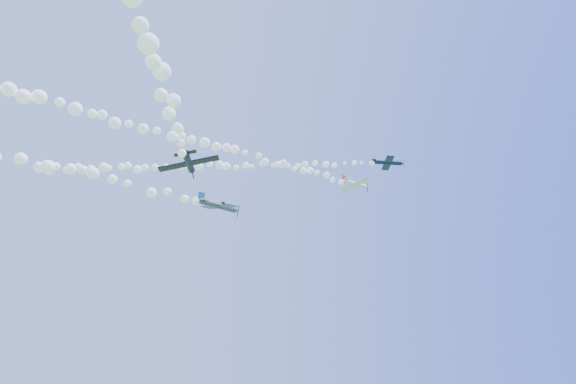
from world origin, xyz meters
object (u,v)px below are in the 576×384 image
object	(u,v)px
plane_navy	(388,163)
plane_grey	(219,206)
plane_black	(189,163)
plane_white	(355,184)

from	to	relation	value
plane_navy	plane_grey	size ratio (longest dim) A/B	0.85
plane_navy	plane_black	size ratio (longest dim) A/B	0.95
plane_black	plane_grey	bearing A→B (deg)	-7.55
plane_white	plane_grey	distance (m)	31.31
plane_grey	plane_black	bearing A→B (deg)	-135.56
plane_white	plane_navy	xyz separation A→B (m)	(4.64, -5.10, 3.24)
plane_white	plane_black	size ratio (longest dim) A/B	0.99
plane_navy	plane_grey	xyz separation A→B (m)	(-33.33, -2.69, -13.04)
plane_white	plane_grey	world-z (taller)	plane_white
plane_white	plane_navy	bearing A→B (deg)	-64.84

